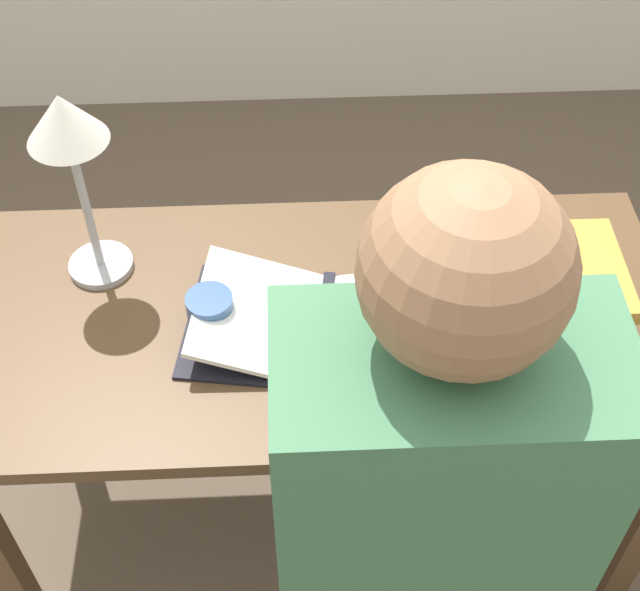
# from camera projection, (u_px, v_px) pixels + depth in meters

# --- Properties ---
(ground_plane) EXTENTS (12.00, 12.00, 0.00)m
(ground_plane) POSITION_uv_depth(u_px,v_px,m) (318.00, 495.00, 2.38)
(ground_plane) COLOR brown
(reading_desk) EXTENTS (1.50, 0.70, 0.73)m
(reading_desk) POSITION_uv_depth(u_px,v_px,m) (317.00, 345.00, 1.91)
(reading_desk) COLOR brown
(reading_desk) RESTS_ON ground_plane
(open_book) EXTENTS (0.59, 0.39, 0.08)m
(open_book) POSITION_uv_depth(u_px,v_px,m) (322.00, 324.00, 1.79)
(open_book) COLOR black
(open_book) RESTS_ON reading_desk
(book_stack_tall) EXTENTS (0.26, 0.33, 0.20)m
(book_stack_tall) POSITION_uv_depth(u_px,v_px,m) (560.00, 301.00, 1.74)
(book_stack_tall) COLOR maroon
(book_stack_tall) RESTS_ON reading_desk
(book_standing_upright) EXTENTS (0.07, 0.17, 0.26)m
(book_standing_upright) POSITION_uv_depth(u_px,v_px,m) (471.00, 301.00, 1.69)
(book_standing_upright) COLOR slate
(book_standing_upright) RESTS_ON reading_desk
(reading_lamp) EXTENTS (0.16, 0.16, 0.45)m
(reading_lamp) POSITION_uv_depth(u_px,v_px,m) (69.00, 140.00, 1.68)
(reading_lamp) COLOR #ADADB2
(reading_lamp) RESTS_ON reading_desk
(coffee_mug) EXTENTS (0.10, 0.12, 0.08)m
(coffee_mug) POSITION_uv_depth(u_px,v_px,m) (211.00, 311.00, 1.79)
(coffee_mug) COLOR #335184
(coffee_mug) RESTS_ON reading_desk
(pencil) EXTENTS (0.08, 0.16, 0.01)m
(pencil) POSITION_uv_depth(u_px,v_px,m) (307.00, 420.00, 1.66)
(pencil) COLOR gold
(pencil) RESTS_ON reading_desk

